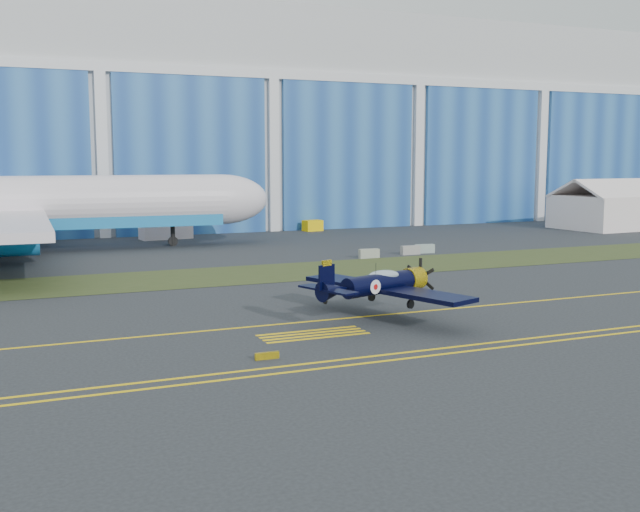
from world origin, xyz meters
name	(u,v)px	position (x,y,z in m)	size (l,w,h in m)	color
ground	(496,289)	(0.00, 0.00, 0.00)	(260.00, 260.00, 0.00)	#2B2F33
grass_median	(403,265)	(0.00, 14.00, 0.02)	(260.00, 10.00, 0.02)	#475128
hangar	(226,125)	(0.00, 71.79, 14.96)	(220.00, 45.70, 30.00)	silver
taxiway_centreline	(541,301)	(0.00, -5.00, 0.01)	(200.00, 0.20, 0.02)	yellow
edge_line_far	(638,326)	(0.00, -13.50, 0.01)	(80.00, 0.20, 0.02)	yellow
hold_short_ladder	(313,334)	(-18.00, -8.10, 0.01)	(6.00, 2.40, 0.02)	yellow
guard_board_left	(267,356)	(-22.00, -12.00, 0.17)	(1.20, 0.15, 0.35)	yellow
warbird	(379,284)	(-12.96, -6.17, 2.18)	(13.30, 14.57, 3.56)	black
tent	(613,203)	(44.81, 34.70, 3.47)	(15.55, 11.80, 6.94)	white
shipping_container	(166,228)	(-15.40, 44.86, 1.32)	(6.07, 2.43, 2.63)	silver
tug	(313,226)	(4.81, 47.40, 0.73)	(2.49, 1.56, 1.45)	yellow
gse_box	(606,216)	(50.93, 42.30, 0.96)	(3.20, 1.70, 1.92)	#9A8F9F
barrier_a	(369,254)	(-0.79, 19.36, 0.45)	(2.00, 0.60, 0.90)	gray
barrier_b	(410,250)	(4.28, 20.22, 0.45)	(2.00, 0.60, 0.90)	gray
barrier_c	(425,249)	(6.26, 20.71, 0.45)	(2.00, 0.60, 0.90)	#879D97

